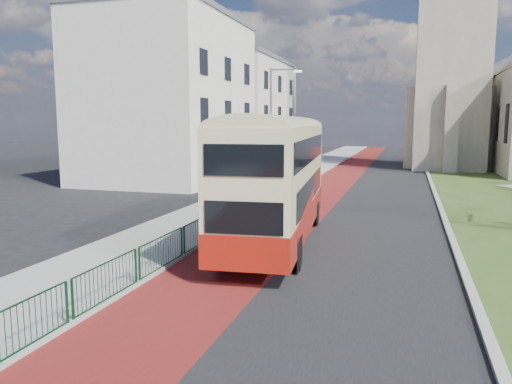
% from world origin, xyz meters
% --- Properties ---
extents(ground, '(160.00, 160.00, 0.00)m').
position_xyz_m(ground, '(0.00, 0.00, 0.00)').
color(ground, black).
rests_on(ground, ground).
extents(road_carriageway, '(9.00, 120.00, 0.01)m').
position_xyz_m(road_carriageway, '(1.50, 20.00, 0.01)').
color(road_carriageway, black).
rests_on(road_carriageway, ground).
extents(bus_lane, '(3.40, 120.00, 0.01)m').
position_xyz_m(bus_lane, '(-1.20, 20.00, 0.01)').
color(bus_lane, '#591414').
rests_on(bus_lane, ground).
extents(pavement_west, '(4.00, 120.00, 0.12)m').
position_xyz_m(pavement_west, '(-5.00, 20.00, 0.06)').
color(pavement_west, gray).
rests_on(pavement_west, ground).
extents(kerb_west, '(0.25, 120.00, 0.13)m').
position_xyz_m(kerb_west, '(-3.00, 20.00, 0.07)').
color(kerb_west, '#999993').
rests_on(kerb_west, ground).
extents(kerb_east, '(0.25, 80.00, 0.13)m').
position_xyz_m(kerb_east, '(6.10, 22.00, 0.07)').
color(kerb_east, '#999993').
rests_on(kerb_east, ground).
extents(pedestrian_railing, '(0.07, 24.00, 1.12)m').
position_xyz_m(pedestrian_railing, '(-2.95, 4.00, 0.55)').
color(pedestrian_railing, '#0D3920').
rests_on(pedestrian_railing, ground).
extents(gothic_church, '(16.38, 18.00, 40.00)m').
position_xyz_m(gothic_church, '(12.56, 38.00, 13.13)').
color(gothic_church, gray).
rests_on(gothic_church, ground).
extents(street_block_near, '(10.30, 14.30, 13.00)m').
position_xyz_m(street_block_near, '(-14.00, 22.00, 6.51)').
color(street_block_near, beige).
rests_on(street_block_near, ground).
extents(street_block_far, '(10.30, 16.30, 11.50)m').
position_xyz_m(street_block_far, '(-14.00, 38.00, 5.76)').
color(street_block_far, beige).
rests_on(street_block_far, ground).
extents(streetlamp, '(2.13, 0.18, 8.00)m').
position_xyz_m(streetlamp, '(-4.35, 18.00, 4.59)').
color(streetlamp, gray).
rests_on(streetlamp, pavement_west).
extents(bus, '(3.63, 11.38, 4.68)m').
position_xyz_m(bus, '(-0.44, 3.95, 2.67)').
color(bus, maroon).
rests_on(bus, ground).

